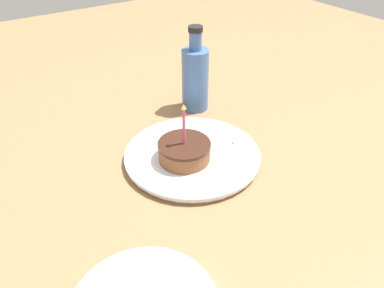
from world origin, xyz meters
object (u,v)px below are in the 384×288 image
(cake_slice, at_px, (184,151))
(fork, at_px, (220,146))
(plate, at_px, (192,155))
(bottle, at_px, (195,77))

(cake_slice, bearing_deg, fork, -4.41)
(plate, bearing_deg, fork, -17.55)
(plate, relative_size, bottle, 1.34)
(cake_slice, bearing_deg, plate, 24.01)
(plate, height_order, bottle, bottle)
(bottle, bearing_deg, fork, -109.85)
(plate, height_order, fork, fork)
(cake_slice, height_order, fork, cake_slice)
(cake_slice, distance_m, fork, 0.08)
(fork, height_order, bottle, bottle)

